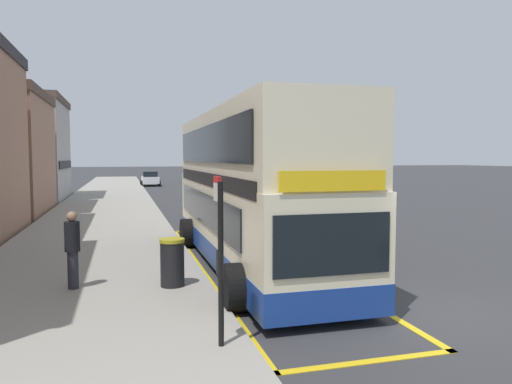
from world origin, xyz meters
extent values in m
plane|color=#333335|center=(0.00, 32.00, 0.00)|extent=(260.00, 260.00, 0.00)
cube|color=gray|center=(-7.00, 32.00, 0.07)|extent=(6.00, 76.00, 0.14)
cube|color=beige|center=(-2.45, 5.30, 1.35)|extent=(2.52, 11.49, 2.30)
cube|color=beige|center=(-2.45, 5.30, 3.45)|extent=(2.49, 11.26, 1.90)
cube|color=navy|center=(-2.45, 5.30, 0.50)|extent=(2.54, 11.51, 0.60)
cube|color=black|center=(-2.45, 5.30, 2.52)|extent=(2.55, 10.57, 0.36)
cube|color=black|center=(-3.73, 5.70, 1.65)|extent=(0.04, 9.19, 0.90)
cube|color=black|center=(-3.73, 5.30, 3.50)|extent=(0.04, 10.11, 1.00)
cube|color=black|center=(-2.45, -0.46, 1.60)|extent=(2.21, 0.04, 1.10)
cube|color=yellow|center=(-2.45, -0.46, 2.72)|extent=(2.01, 0.04, 0.36)
cylinder|color=black|center=(-3.80, 1.17, 0.50)|extent=(0.56, 1.00, 1.00)
cylinder|color=black|center=(-1.10, 1.17, 0.50)|extent=(0.56, 1.00, 1.00)
cylinder|color=black|center=(-3.80, 8.46, 0.50)|extent=(0.56, 1.00, 1.00)
cylinder|color=black|center=(-1.10, 8.46, 0.50)|extent=(0.56, 1.00, 1.00)
cube|color=gold|center=(-3.92, 5.24, 0.01)|extent=(0.16, 14.05, 0.01)
cube|color=gold|center=(-0.92, 5.24, 0.01)|extent=(0.16, 14.05, 0.01)
cube|color=gold|center=(-2.42, -1.71, 0.01)|extent=(3.16, 0.16, 0.01)
cube|color=gold|center=(-2.42, 12.18, 0.01)|extent=(3.16, 0.16, 0.01)
cylinder|color=black|center=(-4.52, -0.81, 1.45)|extent=(0.09, 0.09, 2.61)
cube|color=silver|center=(-4.52, -0.56, 2.57)|extent=(0.05, 0.42, 0.30)
cube|color=red|center=(-4.52, -0.56, 2.77)|extent=(0.05, 0.42, 0.10)
cube|color=black|center=(-4.52, -0.71, 1.44)|extent=(0.06, 0.28, 0.40)
cube|color=black|center=(-10.16, 30.52, 2.60)|extent=(0.08, 7.31, 0.56)
cube|color=silver|center=(-3.11, 46.02, 0.66)|extent=(1.76, 4.20, 0.72)
cube|color=black|center=(-3.11, 45.92, 1.32)|extent=(1.52, 1.90, 0.60)
cylinder|color=black|center=(-4.05, 47.32, 0.30)|extent=(0.22, 0.60, 0.60)
cylinder|color=black|center=(-2.18, 47.32, 0.30)|extent=(0.22, 0.60, 0.60)
cylinder|color=black|center=(-4.05, 44.71, 0.30)|extent=(0.22, 0.60, 0.60)
cylinder|color=black|center=(-2.18, 44.71, 0.30)|extent=(0.22, 0.60, 0.60)
cube|color=slate|center=(2.86, 50.81, 0.66)|extent=(1.76, 4.20, 0.72)
cube|color=black|center=(2.86, 50.71, 1.32)|extent=(1.52, 1.90, 0.60)
cylinder|color=black|center=(1.93, 52.11, 0.30)|extent=(0.22, 0.60, 0.60)
cylinder|color=black|center=(3.80, 52.11, 0.30)|extent=(0.22, 0.60, 0.60)
cylinder|color=black|center=(1.93, 49.51, 0.30)|extent=(0.22, 0.60, 0.60)
cylinder|color=black|center=(3.80, 49.51, 0.30)|extent=(0.22, 0.60, 0.60)
cube|color=#196066|center=(4.63, 44.26, 0.66)|extent=(1.76, 4.20, 0.72)
cube|color=black|center=(4.63, 44.16, 1.32)|extent=(1.52, 1.90, 0.60)
cylinder|color=black|center=(3.70, 45.57, 0.30)|extent=(0.22, 0.60, 0.60)
cylinder|color=black|center=(5.57, 45.57, 0.30)|extent=(0.22, 0.60, 0.60)
cylinder|color=black|center=(3.70, 42.96, 0.30)|extent=(0.22, 0.60, 0.60)
cylinder|color=black|center=(5.57, 42.96, 0.30)|extent=(0.22, 0.60, 0.60)
cylinder|color=#26262D|center=(-7.12, 3.36, 0.57)|extent=(0.24, 0.24, 0.86)
cylinder|color=black|center=(-7.12, 3.36, 1.34)|extent=(0.34, 0.34, 0.68)
sphere|color=#8C664C|center=(-7.12, 3.36, 1.80)|extent=(0.23, 0.23, 0.23)
cylinder|color=black|center=(-4.91, 2.98, 0.65)|extent=(0.55, 0.55, 1.03)
cylinder|color=#A5991E|center=(-4.91, 2.98, 1.21)|extent=(0.58, 0.58, 0.08)
camera|label=1|loc=(-5.97, -8.10, 3.13)|focal=33.59mm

